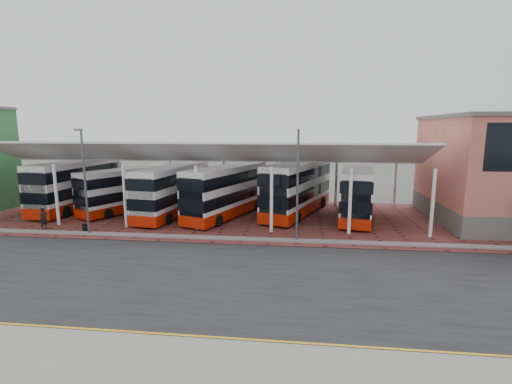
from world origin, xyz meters
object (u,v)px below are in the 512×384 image
at_px(bus_3, 227,191).
at_px(bus_1, 128,190).
at_px(bus_2, 173,190).
at_px(bus_5, 357,193).
at_px(bus_0, 78,185).
at_px(pedestrian, 44,219).
at_px(bus_4, 298,188).

bearing_deg(bus_3, bus_1, -166.03).
distance_m(bus_2, bus_5, 17.02).
bearing_deg(bus_0, pedestrian, -72.78).
bearing_deg(bus_0, bus_4, 4.66).
xyz_separation_m(bus_2, pedestrian, (-8.61, -6.38, -1.40)).
height_order(bus_1, pedestrian, bus_1).
bearing_deg(pedestrian, bus_3, -46.62).
distance_m(bus_1, bus_3, 10.18).
relative_size(bus_3, pedestrian, 6.42).
xyz_separation_m(bus_4, pedestrian, (-20.24, -8.16, -1.57)).
distance_m(bus_0, bus_3, 15.70).
height_order(bus_1, bus_2, bus_2).
bearing_deg(bus_1, bus_0, -158.85).
relative_size(bus_0, bus_5, 1.06).
bearing_deg(bus_0, bus_3, -1.68).
distance_m(bus_4, pedestrian, 21.88).
height_order(bus_3, bus_4, bus_4).
relative_size(bus_0, bus_2, 1.04).
height_order(bus_3, pedestrian, bus_3).
bearing_deg(pedestrian, bus_2, -34.78).
relative_size(bus_2, bus_5, 1.02).
xyz_separation_m(bus_2, bus_4, (11.63, 1.78, 0.16)).
bearing_deg(bus_1, bus_2, 13.83).
distance_m(bus_0, bus_2, 10.58).
distance_m(bus_3, pedestrian, 15.22).
bearing_deg(bus_2, bus_1, 176.39).
bearing_deg(bus_5, bus_4, -179.21).
relative_size(bus_1, pedestrian, 5.68).
relative_size(bus_0, bus_3, 1.04).
xyz_separation_m(bus_0, bus_4, (22.10, 0.32, 0.05)).
height_order(bus_4, bus_5, bus_4).
xyz_separation_m(bus_1, pedestrian, (-3.65, -7.42, -1.19)).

